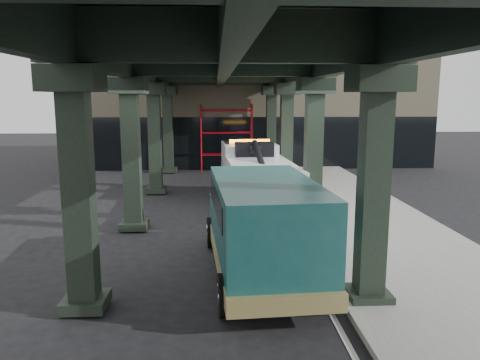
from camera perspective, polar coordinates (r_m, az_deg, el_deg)
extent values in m
plane|color=black|center=(14.06, -0.19, -8.15)|extent=(90.00, 90.00, 0.00)
cube|color=gray|center=(16.75, 15.09, -5.23)|extent=(5.00, 40.00, 0.15)
cube|color=silver|center=(16.12, 5.53, -5.77)|extent=(0.12, 38.00, 0.01)
cube|color=black|center=(10.06, 15.91, -1.20)|extent=(0.55, 0.55, 5.00)
cube|color=black|center=(9.89, 16.55, 11.69)|extent=(1.10, 1.10, 0.50)
cube|color=black|center=(10.75, 15.30, -13.42)|extent=(0.90, 0.90, 0.24)
cube|color=black|center=(15.79, 8.92, 3.06)|extent=(0.55, 0.55, 5.00)
cube|color=black|center=(15.68, 9.15, 11.25)|extent=(1.10, 1.10, 0.50)
cube|color=black|center=(16.23, 8.70, -5.09)|extent=(0.90, 0.90, 0.24)
cube|color=black|center=(21.66, 5.67, 5.02)|extent=(0.55, 0.55, 5.00)
cube|color=black|center=(21.58, 5.77, 10.98)|extent=(1.10, 1.10, 0.50)
cube|color=black|center=(21.99, 5.56, -1.01)|extent=(0.90, 0.90, 0.24)
cube|color=black|center=(27.59, 3.80, 6.14)|extent=(0.55, 0.55, 5.00)
cube|color=black|center=(27.53, 3.86, 10.82)|extent=(1.10, 1.10, 0.50)
cube|color=black|center=(27.85, 3.74, 1.37)|extent=(0.90, 0.90, 0.24)
cube|color=black|center=(9.91, -19.04, -1.54)|extent=(0.55, 0.55, 5.00)
cube|color=black|center=(9.73, -19.82, 11.55)|extent=(1.10, 1.10, 0.50)
cube|color=black|center=(10.61, -18.30, -13.91)|extent=(0.90, 0.90, 0.24)
cube|color=black|center=(15.69, -13.08, 2.88)|extent=(0.55, 0.55, 5.00)
cube|color=black|center=(15.58, -13.41, 11.11)|extent=(1.10, 1.10, 0.50)
cube|color=black|center=(16.14, -12.75, -5.32)|extent=(0.90, 0.90, 0.24)
cube|color=black|center=(21.59, -10.34, 4.89)|extent=(0.55, 0.55, 5.00)
cube|color=black|center=(21.51, -10.53, 10.87)|extent=(1.10, 1.10, 0.50)
cube|color=black|center=(21.92, -10.14, -1.16)|extent=(0.90, 0.90, 0.24)
cube|color=black|center=(27.54, -8.77, 6.04)|extent=(0.55, 0.55, 5.00)
cube|color=black|center=(27.47, -8.90, 10.72)|extent=(1.10, 1.10, 0.50)
cube|color=black|center=(27.79, -8.64, 1.26)|extent=(0.90, 0.90, 0.24)
cube|color=black|center=(15.71, 9.23, 14.16)|extent=(0.35, 32.00, 1.10)
cube|color=black|center=(15.62, -13.54, 14.04)|extent=(0.35, 32.00, 1.10)
cube|color=black|center=(15.38, -2.12, 14.38)|extent=(0.35, 32.00, 1.10)
cube|color=black|center=(15.44, -2.14, 16.97)|extent=(7.40, 32.00, 0.30)
cube|color=#C6B793|center=(33.44, 1.57, 9.42)|extent=(22.00, 10.00, 8.00)
cylinder|color=#AD0D1A|center=(28.35, -4.72, 5.22)|extent=(0.08, 0.08, 4.00)
cylinder|color=#AD0D1A|center=(27.55, -4.77, 5.08)|extent=(0.08, 0.08, 4.00)
cylinder|color=#AD0D1A|center=(28.42, 1.36, 5.26)|extent=(0.08, 0.08, 4.00)
cylinder|color=#AD0D1A|center=(27.62, 1.49, 5.12)|extent=(0.08, 0.08, 4.00)
cylinder|color=#AD0D1A|center=(28.44, -1.67, 3.24)|extent=(3.00, 0.08, 0.08)
cylinder|color=#AD0D1A|center=(28.32, -1.68, 5.85)|extent=(3.00, 0.08, 0.08)
cylinder|color=#AD0D1A|center=(28.25, -1.69, 8.48)|extent=(3.00, 0.08, 0.08)
cube|color=black|center=(18.57, 2.09, -1.46)|extent=(1.41, 7.34, 0.24)
cube|color=white|center=(20.86, 1.10, 2.13)|extent=(2.42, 2.47, 1.75)
cube|color=white|center=(21.93, 0.74, 1.24)|extent=(2.32, 0.82, 0.88)
cube|color=black|center=(21.03, 1.01, 3.53)|extent=(2.21, 1.39, 0.83)
cube|color=white|center=(17.37, 2.65, -0.15)|extent=(2.62, 5.00, 1.36)
cube|color=orange|center=(20.55, 1.18, 4.74)|extent=(1.76, 0.38, 0.16)
cube|color=black|center=(19.13, 1.75, 3.75)|extent=(1.59, 0.68, 0.58)
cylinder|color=black|center=(17.44, 2.57, 2.32)|extent=(0.44, 3.41, 1.30)
cube|color=black|center=(15.20, 4.09, -5.42)|extent=(0.37, 1.38, 0.18)
cube|color=black|center=(14.57, 4.58, -6.32)|extent=(1.57, 0.34, 0.18)
cylinder|color=black|center=(21.19, -1.89, -0.41)|extent=(0.40, 1.09, 1.07)
cylinder|color=silver|center=(21.19, -1.89, -0.41)|extent=(0.41, 0.61, 0.59)
cylinder|color=black|center=(21.46, 3.82, -0.29)|extent=(0.40, 1.09, 1.07)
cylinder|color=silver|center=(21.46, 3.82, -0.29)|extent=(0.41, 0.61, 0.59)
cylinder|color=black|center=(18.05, -1.07, -2.27)|extent=(0.40, 1.09, 1.07)
cylinder|color=silver|center=(18.05, -1.07, -2.27)|extent=(0.41, 0.61, 0.59)
cylinder|color=black|center=(18.37, 5.59, -2.10)|extent=(0.40, 1.09, 1.07)
cylinder|color=silver|center=(18.37, 5.59, -2.10)|extent=(0.41, 0.61, 0.59)
cylinder|color=black|center=(16.83, -0.67, -3.19)|extent=(0.40, 1.09, 1.07)
cylinder|color=silver|center=(16.83, -0.67, -3.19)|extent=(0.41, 0.61, 0.59)
cylinder|color=black|center=(17.17, 6.47, -2.98)|extent=(0.40, 1.09, 1.07)
cylinder|color=silver|center=(17.17, 6.47, -2.98)|extent=(0.41, 0.61, 0.59)
cube|color=#134645|center=(13.96, 0.98, -3.93)|extent=(2.27, 1.32, 0.97)
cube|color=#134645|center=(11.04, 3.06, -5.45)|extent=(2.57, 4.96, 2.09)
cube|color=olive|center=(11.70, 2.66, -8.95)|extent=(2.69, 6.14, 0.38)
cube|color=black|center=(13.36, 1.24, -0.80)|extent=(2.12, 0.60, 0.89)
cube|color=black|center=(11.21, 2.80, -2.38)|extent=(2.53, 4.00, 0.59)
cube|color=silver|center=(14.62, 0.67, -5.02)|extent=(2.15, 0.27, 0.32)
cylinder|color=black|center=(13.96, -3.39, -6.36)|extent=(0.36, 0.92, 0.90)
cylinder|color=silver|center=(13.96, -3.39, -6.36)|extent=(0.38, 0.52, 0.50)
cylinder|color=black|center=(14.24, 5.30, -6.06)|extent=(0.36, 0.92, 0.90)
cylinder|color=silver|center=(14.24, 5.30, -6.06)|extent=(0.38, 0.52, 0.50)
cylinder|color=black|center=(9.74, -1.75, -13.87)|extent=(0.36, 0.92, 0.90)
cylinder|color=silver|center=(9.74, -1.75, -13.87)|extent=(0.38, 0.52, 0.50)
cylinder|color=black|center=(10.13, 10.75, -13.06)|extent=(0.36, 0.92, 0.90)
cylinder|color=silver|center=(10.13, 10.75, -13.06)|extent=(0.38, 0.52, 0.50)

